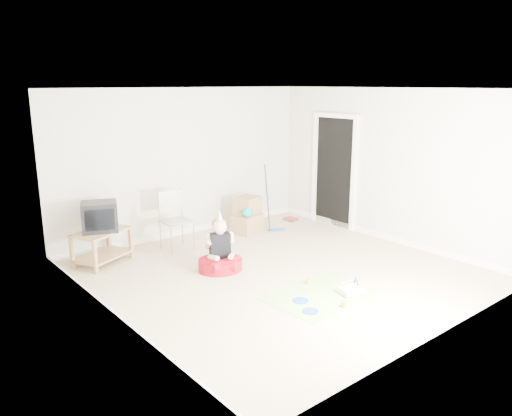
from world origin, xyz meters
TOP-DOWN VIEW (x-y plane):
  - ground at (0.00, 0.00)m, footprint 5.00×5.00m
  - doorway_recess at (2.48, 1.20)m, footprint 0.02×0.90m
  - tv_stand at (-1.83, 1.98)m, footprint 0.96×0.81m
  - crt_tv at (-1.83, 1.98)m, footprint 0.63×0.59m
  - folding_chair at (-0.61, 1.82)m, footprint 0.47×0.45m
  - cardboard_boxes at (0.89, 1.86)m, footprint 0.60×0.53m
  - floor_mop at (1.35, 1.57)m, footprint 0.32×0.38m
  - book_pile at (2.06, 1.93)m, footprint 0.22×0.27m
  - seated_woman at (-0.62, 0.59)m, footprint 0.85×0.85m
  - party_mat at (-0.14, -0.96)m, footprint 1.38×1.02m
  - birthday_cake at (0.20, -1.17)m, footprint 0.33×0.29m
  - blue_plate_near at (-0.46, -0.93)m, footprint 0.21×0.21m
  - blue_plate_far at (-0.58, -1.22)m, footprint 0.26×0.26m
  - orange_cup_near at (0.00, -0.60)m, footprint 0.07×0.07m
  - orange_cup_far at (-0.17, -1.39)m, footprint 0.08×0.08m
  - blue_party_hat at (0.47, -1.04)m, footprint 0.10×0.10m

SIDE VIEW (x-z plane):
  - ground at x=0.00m, z-range 0.00..0.00m
  - party_mat at x=-0.14m, z-range 0.00..0.01m
  - blue_plate_far at x=-0.58m, z-range 0.01..0.02m
  - blue_plate_near at x=-0.46m, z-range 0.01..0.02m
  - book_pile at x=2.06m, z-range 0.00..0.05m
  - orange_cup_near at x=0.00m, z-range 0.01..0.07m
  - birthday_cake at x=0.20m, z-range -0.03..0.11m
  - orange_cup_far at x=-0.17m, z-range 0.01..0.08m
  - blue_party_hat at x=0.47m, z-range 0.01..0.15m
  - seated_woman at x=-0.62m, z-range -0.26..0.67m
  - floor_mop at x=1.35m, z-range -0.34..0.87m
  - tv_stand at x=-1.83m, z-range 0.04..0.56m
  - cardboard_boxes at x=0.89m, z-range -0.01..0.64m
  - folding_chair at x=-0.61m, z-range -0.01..0.98m
  - crt_tv at x=-1.83m, z-range 0.52..0.96m
  - doorway_recess at x=2.48m, z-range 0.00..2.05m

